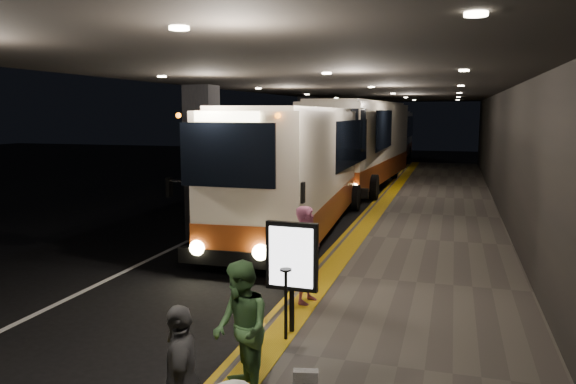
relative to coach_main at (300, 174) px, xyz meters
The scene contains 16 objects.
ground 6.35m from the coach_main, 97.90° to the right, with size 90.00×90.00×0.00m, color black.
lane_line_white 3.34m from the coach_main, 158.46° to the right, with size 0.12×50.00×0.01m, color silver.
kerb_stripe_yellow 2.54m from the coach_main, 34.56° to the right, with size 0.18×50.00×0.01m, color gold.
sidewalk 4.39m from the coach_main, 14.91° to the right, with size 4.50×50.00×0.15m, color #514C44.
tactile_strip 2.78m from the coach_main, 27.37° to the right, with size 0.50×50.00×0.01m, color gold.
terminal_wall 6.37m from the coach_main, ahead, with size 0.10×50.00×6.00m, color black.
support_columns 3.13m from the coach_main, 138.88° to the right, with size 0.80×24.80×4.40m.
canopy 3.45m from the coach_main, 32.08° to the right, with size 9.00×50.00×0.40m, color black.
coach_main is the anchor object (origin of this frame).
coach_second 10.75m from the coach_main, 89.02° to the left, with size 3.40×13.04×4.06m.
coach_third 25.42m from the coach_main, 89.96° to the left, with size 2.53×11.60×3.64m.
passenger_boarding 7.30m from the coach_main, 73.68° to the right, with size 0.66×0.43×1.81m, color #AF5278.
passenger_waiting_green 10.76m from the coach_main, 78.63° to the right, with size 0.82×0.51×1.70m, color #3F6C3C.
passenger_waiting_grey 11.99m from the coach_main, 80.56° to the right, with size 0.93×0.47×1.58m, color #484A4D.
info_sign 8.71m from the coach_main, 75.61° to the right, with size 0.85×0.16×1.79m.
stanchion_post 9.07m from the coach_main, 76.13° to the right, with size 0.05×0.05×1.12m, color black.
Camera 1 is at (5.38, -10.64, 3.64)m, focal length 35.00 mm.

